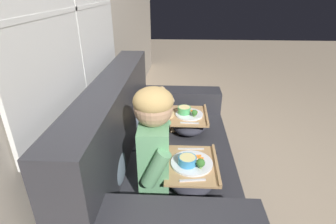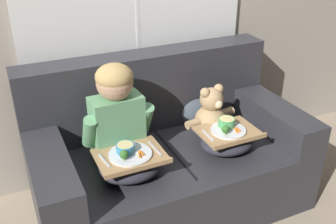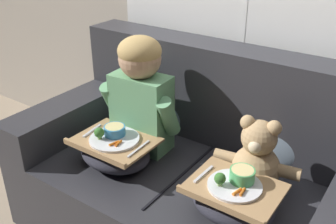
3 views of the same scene
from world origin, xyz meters
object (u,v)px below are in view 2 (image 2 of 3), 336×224
at_px(throw_pillow_behind_teddy, 194,101).
at_px(child_figure, 116,109).
at_px(lap_tray_child, 131,164).
at_px(couch, 165,155).
at_px(teddy_bear, 211,115).
at_px(lap_tray_teddy, 227,139).
at_px(throw_pillow_behind_child, 106,118).

bearing_deg(throw_pillow_behind_teddy, child_figure, -159.38).
relative_size(child_figure, lap_tray_child, 1.58).
distance_m(couch, throw_pillow_behind_teddy, 0.47).
distance_m(teddy_bear, lap_tray_teddy, 0.23).
bearing_deg(throw_pillow_behind_child, lap_tray_teddy, -35.33).
distance_m(child_figure, teddy_bear, 0.68).
bearing_deg(lap_tray_child, lap_tray_teddy, 0.08).
xyz_separation_m(throw_pillow_behind_child, child_figure, (0.00, -0.25, 0.19)).
height_order(couch, lap_tray_teddy, couch).
relative_size(throw_pillow_behind_child, child_figure, 0.55).
height_order(child_figure, lap_tray_child, child_figure).
bearing_deg(lap_tray_teddy, lap_tray_child, -179.92).
distance_m(couch, teddy_bear, 0.41).
bearing_deg(throw_pillow_behind_child, lap_tray_child, -90.13).
distance_m(child_figure, lap_tray_teddy, 0.74).
distance_m(throw_pillow_behind_teddy, lap_tray_child, 0.81).
xyz_separation_m(couch, child_figure, (-0.33, -0.02, 0.43)).
relative_size(couch, lap_tray_teddy, 4.65).
relative_size(throw_pillow_behind_child, teddy_bear, 0.85).
bearing_deg(couch, lap_tray_child, -143.60).
height_order(couch, lap_tray_child, couch).
distance_m(lap_tray_child, lap_tray_teddy, 0.66).
relative_size(couch, child_figure, 2.83).
bearing_deg(throw_pillow_behind_teddy, lap_tray_teddy, -90.00).
bearing_deg(throw_pillow_behind_child, throw_pillow_behind_teddy, 0.00).
height_order(couch, child_figure, child_figure).
bearing_deg(child_figure, throw_pillow_behind_child, 90.01).
xyz_separation_m(throw_pillow_behind_child, lap_tray_child, (-0.00, -0.47, -0.07)).
bearing_deg(child_figure, lap_tray_child, -90.29).
xyz_separation_m(lap_tray_child, lap_tray_teddy, (0.66, 0.00, 0.00)).
xyz_separation_m(throw_pillow_behind_child, teddy_bear, (0.66, -0.25, 0.00)).
relative_size(child_figure, teddy_bear, 1.56).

